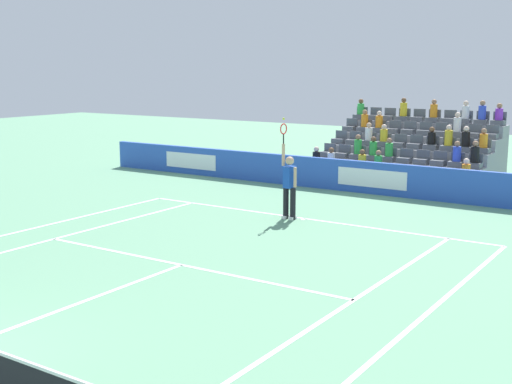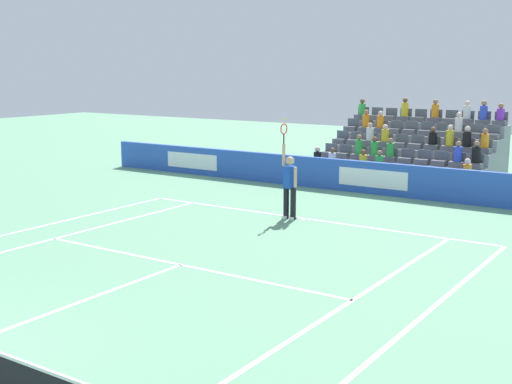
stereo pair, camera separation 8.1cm
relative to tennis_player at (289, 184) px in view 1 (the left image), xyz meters
name	(u,v)px [view 1 (the left image)]	position (x,y,z in m)	size (l,w,h in m)	color
line_baseline	(305,219)	(-0.39, -0.26, -0.99)	(10.97, 0.10, 0.01)	white
line_service	(181,265)	(-0.39, 5.23, -0.99)	(8.23, 0.10, 0.01)	white
line_centre_service	(67,308)	(-0.39, 8.43, -0.99)	(0.10, 6.40, 0.01)	white
line_singles_sideline_left	(40,243)	(3.72, 5.69, -0.99)	(0.10, 11.89, 0.01)	white
line_singles_sideline_right	(343,307)	(-4.51, 5.69, -0.99)	(0.10, 11.89, 0.01)	white
line_doubles_sideline_left	(4,235)	(5.09, 5.69, -0.99)	(0.10, 11.89, 0.01)	white
line_doubles_sideline_right	(416,323)	(-5.88, 5.69, -0.99)	(0.10, 11.89, 0.01)	white
line_centre_mark	(304,219)	(-0.39, -0.16, -0.99)	(0.10, 0.20, 0.01)	white
sponsor_barrier	(373,178)	(-0.39, -4.88, -0.45)	(23.41, 0.22, 1.09)	blue
tennis_player	(289,184)	(0.00, 0.00, 0.00)	(0.52, 0.38, 2.85)	black
stadium_stand	(412,158)	(-0.40, -8.44, -0.16)	(6.20, 4.75, 3.03)	gray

